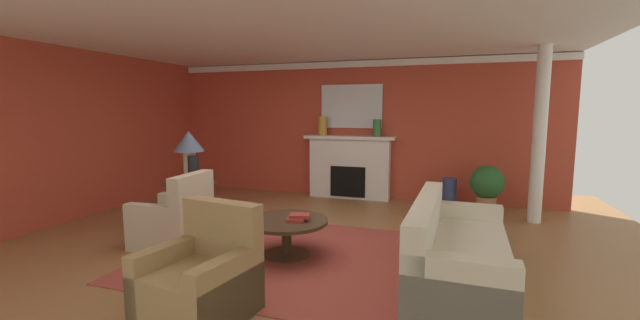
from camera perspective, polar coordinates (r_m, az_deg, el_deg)
The scene contains 22 objects.
ground_plane at distance 5.29m, azimuth -4.99°, elevation -12.24°, with size 9.64×9.64×0.00m, color olive.
wall_fireplace at distance 8.13m, azimuth 4.18°, elevation 4.37°, with size 8.01×0.12×2.73m, color #B7422D.
wall_window at distance 7.56m, azimuth -31.38°, elevation 3.14°, with size 0.12×7.08×2.73m, color #B7422D.
ceiling_panel at distance 5.36m, azimuth -3.99°, elevation 17.92°, with size 8.01×7.08×0.06m, color white.
crown_moulding at distance 8.10m, azimuth 4.12°, elevation 13.46°, with size 8.01×0.08×0.12m, color white.
area_rug at distance 4.99m, azimuth -4.77°, elevation -13.39°, with size 3.20×2.79×0.01m, color #993D33.
fireplace at distance 7.99m, azimuth 4.22°, elevation -1.26°, with size 1.80×0.35×1.25m.
mantel_mirror at distance 8.02m, azimuth 4.51°, elevation 7.64°, with size 1.24×0.04×0.86m, color silver.
sofa at distance 4.37m, azimuth 18.75°, elevation -12.69°, with size 0.97×2.13×0.85m.
armchair_near_window at distance 5.61m, azimuth -20.06°, elevation -8.24°, with size 0.84×0.84×0.95m.
armchair_facing_fireplace at distance 3.68m, azimuth -16.59°, elevation -16.28°, with size 0.93×0.93×0.95m.
coffee_table at distance 4.88m, azimuth -4.81°, elevation -9.76°, with size 1.00×1.00×0.45m.
side_table at distance 6.30m, azimuth -17.90°, elevation -5.62°, with size 0.56×0.56×0.70m.
table_lamp at distance 6.18m, azimuth -18.20°, elevation 1.87°, with size 0.44×0.44×0.75m.
vase_tall_corner at distance 7.51m, azimuth 17.97°, elevation -4.56°, with size 0.25×0.25×0.55m, color navy.
vase_mantel_left at distance 8.02m, azimuth 0.36°, elevation 4.88°, with size 0.18×0.18×0.38m, color #B7892D.
vase_on_side_table at distance 6.03m, azimuth -17.61°, elevation -1.33°, with size 0.16×0.16×0.40m, color black.
vase_mantel_right at distance 7.75m, azimuth 8.14°, elevation 4.55°, with size 0.16×0.16×0.33m, color #33703D.
book_red_cover at distance 4.76m, azimuth -3.50°, elevation -8.53°, with size 0.21×0.16×0.04m, color maroon.
book_art_folio at distance 4.78m, azimuth -2.95°, elevation -7.97°, with size 0.23×0.17×0.04m, color maroon.
potted_plant at distance 7.30m, azimuth 22.74°, elevation -3.37°, with size 0.56×0.56×0.83m.
column_white at distance 7.01m, azimuth 28.84°, elevation 3.07°, with size 0.20×0.20×2.73m, color white.
Camera 1 is at (1.99, -4.58, 1.75)m, focal length 22.41 mm.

